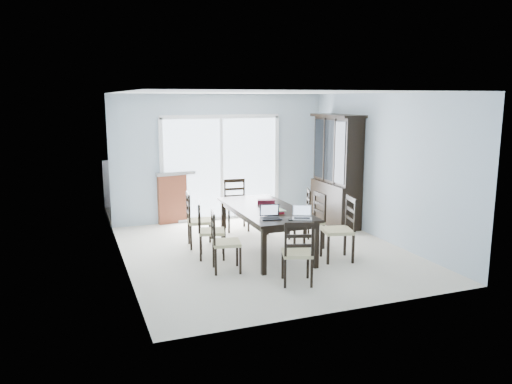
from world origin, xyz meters
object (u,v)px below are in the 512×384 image
chair_right_near (344,222)px  chair_right_mid (314,214)px  chair_right_far (303,208)px  laptop_silver (302,216)px  china_hutch (337,172)px  dining_table (265,212)px  chair_left_far (195,214)px  chair_end_near (298,246)px  game_box (266,202)px  laptop_dark (271,216)px  hot_tub (189,188)px  chair_left_near (220,235)px  chair_left_mid (206,224)px  chair_end_far (236,199)px  cell_phone (292,220)px

chair_right_near → chair_right_mid: bearing=19.9°
chair_right_far → laptop_silver: size_ratio=2.95×
china_hutch → dining_table: bearing=-148.3°
laptop_silver → dining_table: bearing=129.5°
chair_left_far → chair_end_near: 2.42m
china_hutch → game_box: 2.15m
chair_right_near → laptop_dark: size_ratio=3.53×
chair_left_far → chair_end_near: bearing=28.5°
game_box → laptop_silver: bearing=-85.4°
chair_right_far → game_box: 0.94m
china_hutch → hot_tub: 3.34m
chair_left_near → hot_tub: 4.05m
chair_left_mid → chair_end_far: size_ratio=0.94×
dining_table → cell_phone: (0.06, -0.91, 0.08)m
chair_left_near → laptop_dark: (0.75, -0.11, 0.24)m
chair_left_near → chair_left_mid: chair_left_mid is taller
laptop_dark → china_hutch: bearing=52.5°
chair_left_near → chair_right_mid: chair_right_mid is taller
chair_end_far → laptop_dark: chair_end_far is taller
laptop_silver → cell_phone: laptop_silver is taller
game_box → hot_tub: (-0.61, 3.11, -0.26)m
chair_left_mid → chair_end_far: 1.85m
chair_right_near → chair_end_far: size_ratio=1.04×
china_hutch → laptop_dark: bearing=-138.3°
chair_left_near → chair_end_far: bearing=167.3°
chair_left_mid → laptop_silver: (1.21, -0.96, 0.24)m
chair_right_mid → chair_left_near: bearing=108.1°
chair_end_far → laptop_dark: size_ratio=3.39×
chair_right_far → chair_left_near: bearing=142.0°
game_box → chair_right_far: bearing=20.5°
chair_right_far → chair_end_far: 1.39m
chair_left_mid → laptop_silver: 1.57m
china_hutch → laptop_silver: size_ratio=6.33×
chair_left_mid → game_box: 1.16m
laptop_dark → hot_tub: hot_tub is taller
chair_left_near → laptop_silver: (1.18, -0.27, 0.24)m
china_hutch → chair_left_near: 3.56m
chair_left_far → game_box: 1.23m
china_hutch → chair_end_far: (-2.01, 0.36, -0.48)m
chair_end_far → hot_tub: chair_end_far is taller
chair_end_near → laptop_dark: (-0.06, 0.81, 0.24)m
laptop_dark → chair_right_mid: bearing=44.7°
dining_table → laptop_silver: bearing=-76.1°
laptop_silver → cell_phone: 0.17m
chair_left_near → laptop_dark: chair_left_near is taller
chair_right_mid → laptop_silver: bearing=142.8°
chair_left_far → laptop_dark: 1.67m
chair_right_mid → chair_end_far: chair_end_far is taller
china_hutch → chair_end_far: china_hutch is taller
chair_left_near → chair_right_near: (1.96, -0.16, 0.06)m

